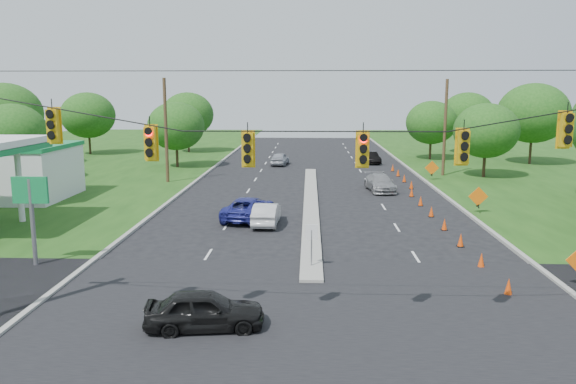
{
  "coord_description": "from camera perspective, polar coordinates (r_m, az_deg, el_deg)",
  "views": [
    {
      "loc": [
        -0.11,
        -18.03,
        7.75
      ],
      "look_at": [
        -1.19,
        9.88,
        2.8
      ],
      "focal_mm": 35.0,
      "sensor_mm": 36.0,
      "label": 1
    }
  ],
  "objects": [
    {
      "name": "cone_10",
      "position": [
        57.13,
        10.59,
        2.44
      ],
      "size": [
        0.32,
        0.32,
        0.7
      ],
      "primitive_type": "cone",
      "color": "#DD420A",
      "rests_on": "ground"
    },
    {
      "name": "cone_7",
      "position": [
        46.87,
        12.43,
        0.73
      ],
      "size": [
        0.32,
        0.32,
        0.7
      ],
      "primitive_type": "cone",
      "color": "#DD420A",
      "rests_on": "ground"
    },
    {
      "name": "cone_4",
      "position": [
        36.63,
        14.36,
        -1.92
      ],
      "size": [
        0.32,
        0.32,
        0.7
      ],
      "primitive_type": "cone",
      "color": "#DD420A",
      "rests_on": "ground"
    },
    {
      "name": "cone_5",
      "position": [
        39.99,
        13.33,
        -0.89
      ],
      "size": [
        0.32,
        0.32,
        0.7
      ],
      "primitive_type": "cone",
      "color": "#DD420A",
      "rests_on": "ground"
    },
    {
      "name": "cone_3",
      "position": [
        33.3,
        15.61,
        -3.17
      ],
      "size": [
        0.32,
        0.32,
        0.7
      ],
      "primitive_type": "cone",
      "color": "#DD420A",
      "rests_on": "ground"
    },
    {
      "name": "curb_right",
      "position": [
        49.71,
        14.04,
        0.78
      ],
      "size": [
        0.25,
        110.0,
        0.16
      ],
      "primitive_type": "cube",
      "color": "gray",
      "rests_on": "ground"
    },
    {
      "name": "white_sedan",
      "position": [
        33.38,
        -2.2,
        -2.22
      ],
      "size": [
        1.55,
        4.06,
        1.32
      ],
      "primitive_type": "imported",
      "rotation": [
        0.0,
        0.0,
        3.11
      ],
      "color": "silver",
      "rests_on": "ground"
    },
    {
      "name": "cone_9",
      "position": [
        53.7,
        11.13,
        1.94
      ],
      "size": [
        0.32,
        0.32,
        0.7
      ],
      "primitive_type": "cone",
      "color": "#DD420A",
      "rests_on": "ground"
    },
    {
      "name": "cone_6",
      "position": [
        43.37,
        12.45,
        -0.01
      ],
      "size": [
        0.32,
        0.32,
        0.7
      ],
      "primitive_type": "cone",
      "color": "#DD420A",
      "rests_on": "ground"
    },
    {
      "name": "tree_2",
      "position": [
        54.67,
        -26.18,
        5.45
      ],
      "size": [
        5.88,
        5.88,
        6.86
      ],
      "color": "black",
      "rests_on": "ground"
    },
    {
      "name": "tree_11",
      "position": [
        75.8,
        17.75,
        7.47
      ],
      "size": [
        6.72,
        6.72,
        7.84
      ],
      "color": "black",
      "rests_on": "ground"
    },
    {
      "name": "work_sign_1",
      "position": [
        38.23,
        18.76,
        -0.52
      ],
      "size": [
        1.27,
        0.58,
        1.37
      ],
      "color": "black",
      "rests_on": "ground"
    },
    {
      "name": "work_sign_2",
      "position": [
        51.64,
        14.41,
        2.33
      ],
      "size": [
        1.27,
        0.58,
        1.37
      ],
      "color": "black",
      "rests_on": "ground"
    },
    {
      "name": "cone_0",
      "position": [
        23.6,
        21.49,
        -8.95
      ],
      "size": [
        0.32,
        0.32,
        0.7
      ],
      "primitive_type": "cone",
      "color": "#DD420A",
      "rests_on": "ground"
    },
    {
      "name": "cone_1",
      "position": [
        26.76,
        19.04,
        -6.57
      ],
      "size": [
        0.32,
        0.32,
        0.7
      ],
      "primitive_type": "cone",
      "color": "#DD420A",
      "rests_on": "ground"
    },
    {
      "name": "silver_car_oncoming",
      "position": [
        60.95,
        -0.83,
        3.4
      ],
      "size": [
        2.11,
        4.22,
        1.38
      ],
      "primitive_type": "imported",
      "rotation": [
        0.0,
        0.0,
        3.02
      ],
      "color": "#9A9DA8",
      "rests_on": "ground"
    },
    {
      "name": "dark_car_receding",
      "position": [
        62.95,
        8.4,
        3.47
      ],
      "size": [
        2.03,
        4.1,
        1.29
      ],
      "primitive_type": "imported",
      "rotation": [
        0.0,
        0.0,
        0.18
      ],
      "color": "black",
      "rests_on": "ground"
    },
    {
      "name": "tree_5",
      "position": [
        59.76,
        -11.3,
        6.59
      ],
      "size": [
        5.88,
        5.88,
        6.86
      ],
      "color": "black",
      "rests_on": "ground"
    },
    {
      "name": "median_sign",
      "position": [
        24.84,
        2.41,
        -4.62
      ],
      "size": [
        0.55,
        0.06,
        2.05
      ],
      "color": "gray",
      "rests_on": "ground"
    },
    {
      "name": "ground",
      "position": [
        19.63,
        2.43,
        -13.22
      ],
      "size": [
        160.0,
        160.0,
        0.0
      ],
      "primitive_type": "plane",
      "color": "black",
      "rests_on": "ground"
    },
    {
      "name": "cross_street",
      "position": [
        19.63,
        2.43,
        -13.22
      ],
      "size": [
        160.0,
        14.0,
        0.02
      ],
      "primitive_type": "cube",
      "color": "black",
      "rests_on": "ground"
    },
    {
      "name": "blue_pickup",
      "position": [
        34.81,
        -4.02,
        -1.65
      ],
      "size": [
        3.26,
        5.43,
        1.41
      ],
      "primitive_type": "imported",
      "rotation": [
        0.0,
        0.0,
        2.95
      ],
      "color": "navy",
      "rests_on": "ground"
    },
    {
      "name": "cone_8",
      "position": [
        50.28,
        11.73,
        1.38
      ],
      "size": [
        0.32,
        0.32,
        0.7
      ],
      "primitive_type": "cone",
      "color": "#DD420A",
      "rests_on": "ground"
    },
    {
      "name": "curb_left",
      "position": [
        49.66,
        -9.42,
        0.94
      ],
      "size": [
        0.25,
        110.0,
        0.16
      ],
      "primitive_type": "cube",
      "color": "gray",
      "rests_on": "ground"
    },
    {
      "name": "median",
      "position": [
        39.79,
        2.33,
        -1.19
      ],
      "size": [
        1.0,
        34.0,
        0.18
      ],
      "primitive_type": "cube",
      "color": "gray",
      "rests_on": "ground"
    },
    {
      "name": "silver_car_far",
      "position": [
        45.3,
        9.33,
        0.93
      ],
      "size": [
        2.37,
        4.83,
        1.35
      ],
      "primitive_type": "imported",
      "rotation": [
        0.0,
        0.0,
        0.1
      ],
      "color": "gray",
      "rests_on": "ground"
    },
    {
      "name": "tree_4",
      "position": [
        75.43,
        -19.65,
        7.35
      ],
      "size": [
        6.72,
        6.72,
        7.84
      ],
      "color": "black",
      "rests_on": "ground"
    },
    {
      "name": "signal_span",
      "position": [
        17.25,
        2.39,
        0.77
      ],
      "size": [
        25.6,
        0.32,
        9.0
      ],
      "color": "#422D1C",
      "rests_on": "ground"
    },
    {
      "name": "black_sedan",
      "position": [
        19.13,
        -8.45,
        -11.79
      ],
      "size": [
        4.1,
        2.05,
        1.34
      ],
      "primitive_type": "imported",
      "rotation": [
        0.0,
        0.0,
        1.69
      ],
      "color": "black",
      "rests_on": "ground"
    },
    {
      "name": "tree_12",
      "position": [
        67.61,
        14.36,
        6.85
      ],
      "size": [
        5.88,
        5.88,
        6.86
      ],
      "color": "black",
      "rests_on": "ground"
    },
    {
      "name": "tree_3",
      "position": [
        66.25,
        -26.78,
        7.11
      ],
      "size": [
        7.56,
        7.56,
        8.82
      ],
      "color": "black",
      "rests_on": "ground"
    },
    {
      "name": "tree_10",
      "position": [
        66.59,
        23.65,
        7.35
      ],
      "size": [
        7.56,
        7.56,
        8.82
      ],
      "color": "black",
      "rests_on": "ground"
    },
    {
      "name": "tree_9",
      "position": [
        54.57,
        19.49,
        5.9
      ],
      "size": [
        5.88,
        5.88,
        6.86
      ],
      "color": "black",
      "rests_on": "ground"
    },
    {
      "name": "tree_6",
      "position": [
        74.79,
        -10.15,
        7.76
      ],
      "size": [
        6.72,
        6.72,
        7.84
      ],
      "color": "black",
      "rests_on": "ground"
    },
    {
      "name": "utility_pole_far_right",
      "position": [
        54.6,
        15.66,
        6.27
      ],
      "size": [
        0.28,
        0.28,
        9.0
      ],
      "primitive_type": "cylinder",
      "color": "#422D1C",
      "rests_on": "ground"
    },
    {
      "name": "cone_2",
      "position": [
        30.0,
        17.14,
        -4.69
      ],
      "size": [
        0.32,
        0.32,
        0.7
      ],
      "primitive_type": "cone",
      "color": "#DD420A",
      "rests_on": "ground"
    },
    {
      "name": "utility_pole_far_left",
      "position": [
        49.71,
        -12.29,
        6.08
      ],
      "size": [
        0.28,
        0.28,
        9.0
      ],
      "primitive_type": "cylinder",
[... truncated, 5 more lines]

